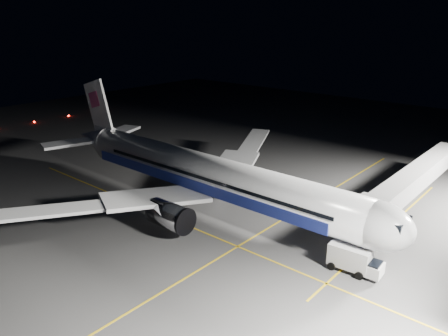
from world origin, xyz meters
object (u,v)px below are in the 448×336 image
object	(u,v)px
service_truck	(355,259)
baggage_tug	(232,182)
safety_cone_c	(222,174)
jet_bridge	(411,181)
safety_cone_b	(294,189)
safety_cone_a	(224,198)
airliner	(204,174)

from	to	relation	value
service_truck	baggage_tug	distance (m)	28.60
baggage_tug	safety_cone_c	world-z (taller)	baggage_tug
jet_bridge	service_truck	size ratio (longest dim) A/B	5.78
baggage_tug	jet_bridge	bearing A→B (deg)	10.87
baggage_tug	safety_cone_b	xyz separation A→B (m)	(8.90, 5.12, -0.55)
safety_cone_a	service_truck	bearing A→B (deg)	-14.02
service_truck	jet_bridge	bearing A→B (deg)	89.30
airliner	service_truck	world-z (taller)	airliner
baggage_tug	safety_cone_a	xyz separation A→B (m)	(2.57, -4.88, -0.55)
airliner	baggage_tug	distance (m)	10.14
safety_cone_b	safety_cone_c	world-z (taller)	safety_cone_c
safety_cone_b	service_truck	bearing A→B (deg)	-42.28
service_truck	safety_cone_b	xyz separation A→B (m)	(-17.55, 15.96, -1.32)
safety_cone_a	safety_cone_b	distance (m)	11.84
airliner	safety_cone_b	distance (m)	16.26
baggage_tug	safety_cone_a	world-z (taller)	baggage_tug
jet_bridge	safety_cone_a	distance (m)	27.09
safety_cone_c	safety_cone_a	bearing A→B (deg)	-47.26
service_truck	safety_cone_a	bearing A→B (deg)	162.04
baggage_tug	safety_cone_c	distance (m)	5.56
jet_bridge	service_truck	bearing A→B (deg)	-86.76
baggage_tug	safety_cone_c	size ratio (longest dim) A/B	4.14
jet_bridge	baggage_tug	bearing A→B (deg)	-160.08
baggage_tug	safety_cone_b	size ratio (longest dim) A/B	5.09
service_truck	safety_cone_a	xyz separation A→B (m)	(-23.88, 5.96, -1.33)
airliner	service_truck	bearing A→B (deg)	-4.63
jet_bridge	safety_cone_a	bearing A→B (deg)	-148.29
airliner	safety_cone_b	size ratio (longest dim) A/B	117.01
airliner	safety_cone_b	bearing A→B (deg)	64.57
service_truck	baggage_tug	size ratio (longest dim) A/B	2.22
airliner	safety_cone_c	world-z (taller)	airliner
service_truck	safety_cone_c	world-z (taller)	service_truck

